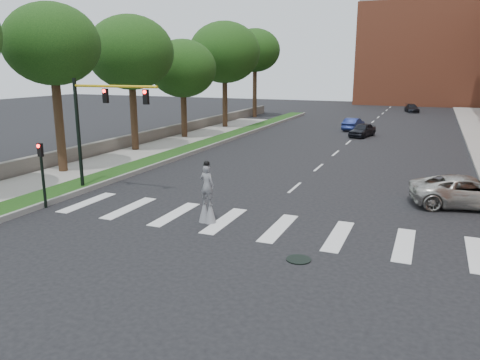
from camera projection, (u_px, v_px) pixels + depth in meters
ground_plane at (242, 232)px, 19.76m from camera, size 160.00×160.00×0.00m
grass_median at (208, 143)px, 41.96m from camera, size 2.00×60.00×0.25m
median_curb at (218, 144)px, 41.57m from camera, size 0.20×60.00×0.28m
sidewalk_left at (110, 161)px, 34.10m from camera, size 4.00×60.00×0.18m
stone_wall at (166, 132)px, 45.70m from camera, size 0.50×56.00×1.10m
manhole at (299, 259)px, 16.85m from camera, size 0.90×0.90×0.04m
building_backdrop at (433, 55)px, 85.51m from camera, size 26.00×14.00×18.00m
traffic_signal at (95, 117)px, 25.10m from camera, size 5.30×0.23×6.20m
secondary_signal at (42, 169)px, 22.67m from camera, size 0.25×0.21×3.23m
stilt_performer at (207, 198)px, 20.69m from camera, size 0.84×0.56×2.82m
suv_crossing at (469, 192)px, 23.08m from camera, size 5.94×3.67×1.54m
car_near at (362, 130)px, 46.54m from camera, size 2.53×4.24×1.35m
car_mid at (353, 124)px, 51.34m from camera, size 1.95×4.25×1.35m
car_far at (412, 108)px, 71.78m from camera, size 2.61×4.40×1.20m
tree_1 at (52, 45)px, 28.69m from camera, size 5.88×5.88×10.63m
tree_2 at (130, 53)px, 36.70m from camera, size 6.80×6.80×10.77m
tree_3 at (183, 69)px, 44.04m from camera, size 6.36×6.36×9.35m
tree_4 at (225, 53)px, 51.40m from camera, size 7.84×7.84×11.68m
tree_5 at (255, 51)px, 62.97m from camera, size 6.75×6.75×11.84m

